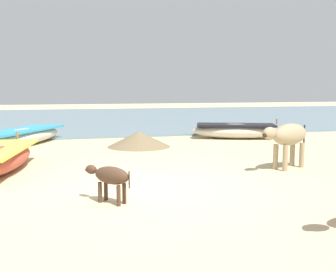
# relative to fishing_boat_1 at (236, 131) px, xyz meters

# --- Properties ---
(ground) EXTENTS (80.00, 80.00, 0.00)m
(ground) POSITION_rel_fishing_boat_1_xyz_m (-4.53, -6.45, -0.30)
(ground) COLOR #CCB789
(sea_water) EXTENTS (60.00, 20.00, 0.08)m
(sea_water) POSITION_rel_fishing_boat_1_xyz_m (-4.53, 11.17, -0.26)
(sea_water) COLOR slate
(sea_water) RESTS_ON ground
(fishing_boat_1) EXTENTS (3.46, 2.16, 0.75)m
(fishing_boat_1) POSITION_rel_fishing_boat_1_xyz_m (0.00, 0.00, 0.00)
(fishing_boat_1) COLOR beige
(fishing_boat_1) RESTS_ON ground
(fishing_boat_3) EXTENTS (2.92, 4.09, 0.74)m
(fishing_boat_3) POSITION_rel_fishing_boat_1_xyz_m (-7.57, 0.06, -0.00)
(fishing_boat_3) COLOR beige
(fishing_boat_3) RESTS_ON ground
(cow_adult_dun) EXTENTS (1.56, 0.99, 1.06)m
(cow_adult_dun) POSITION_rel_fishing_boat_1_xyz_m (-1.08, -5.45, 0.46)
(cow_adult_dun) COLOR tan
(cow_adult_dun) RESTS_ON ground
(calf_near_dark) EXTENTS (0.77, 0.79, 0.61)m
(calf_near_dark) POSITION_rel_fishing_boat_1_xyz_m (-5.39, -7.22, 0.14)
(calf_near_dark) COLOR #4C3323
(calf_near_dark) RESTS_ON ground
(debris_pile_0) EXTENTS (2.13, 2.13, 0.49)m
(debris_pile_0) POSITION_rel_fishing_boat_1_xyz_m (-3.87, -1.17, -0.05)
(debris_pile_0) COLOR #7A6647
(debris_pile_0) RESTS_ON ground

